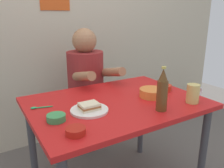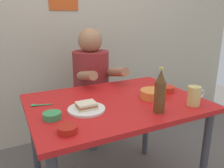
# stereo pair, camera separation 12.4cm
# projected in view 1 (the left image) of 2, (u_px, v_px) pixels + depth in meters

# --- Properties ---
(wall_back) EXTENTS (4.40, 0.09, 2.60)m
(wall_back) POSITION_uv_depth(u_px,v_px,m) (58.00, 12.00, 2.19)
(wall_back) COLOR #BCB299
(wall_back) RESTS_ON ground
(dining_table) EXTENTS (1.10, 0.80, 0.74)m
(dining_table) POSITION_uv_depth(u_px,v_px,m) (116.00, 114.00, 1.52)
(dining_table) COLOR red
(dining_table) RESTS_ON ground
(stool) EXTENTS (0.34, 0.34, 0.45)m
(stool) POSITION_uv_depth(u_px,v_px,m) (87.00, 117.00, 2.16)
(stool) COLOR #4C4C51
(stool) RESTS_ON ground
(person_seated) EXTENTS (0.33, 0.56, 0.72)m
(person_seated) POSITION_uv_depth(u_px,v_px,m) (86.00, 75.00, 2.03)
(person_seated) COLOR maroon
(person_seated) RESTS_ON stool
(plate_orange) EXTENTS (0.22, 0.22, 0.01)m
(plate_orange) POSITION_uv_depth(u_px,v_px,m) (89.00, 110.00, 1.32)
(plate_orange) COLOR silver
(plate_orange) RESTS_ON dining_table
(sandwich) EXTENTS (0.11, 0.09, 0.04)m
(sandwich) POSITION_uv_depth(u_px,v_px,m) (89.00, 106.00, 1.32)
(sandwich) COLOR beige
(sandwich) RESTS_ON plate_orange
(beer_mug) EXTENTS (0.13, 0.08, 0.12)m
(beer_mug) POSITION_uv_depth(u_px,v_px,m) (193.00, 93.00, 1.44)
(beer_mug) COLOR #D1BC66
(beer_mug) RESTS_ON dining_table
(beer_bottle) EXTENTS (0.06, 0.06, 0.26)m
(beer_bottle) POSITION_uv_depth(u_px,v_px,m) (162.00, 91.00, 1.31)
(beer_bottle) COLOR #593819
(beer_bottle) RESTS_ON dining_table
(soup_bowl_orange) EXTENTS (0.17, 0.17, 0.05)m
(soup_bowl_orange) POSITION_uv_depth(u_px,v_px,m) (152.00, 92.00, 1.55)
(soup_bowl_orange) COLOR orange
(soup_bowl_orange) RESTS_ON dining_table
(sambal_bowl_red) EXTENTS (0.10, 0.10, 0.03)m
(sambal_bowl_red) POSITION_uv_depth(u_px,v_px,m) (76.00, 131.00, 1.07)
(sambal_bowl_red) COLOR #B21E14
(sambal_bowl_red) RESTS_ON dining_table
(sauce_bowl_chili) EXTENTS (0.11, 0.11, 0.04)m
(sauce_bowl_chili) POSITION_uv_depth(u_px,v_px,m) (164.00, 87.00, 1.69)
(sauce_bowl_chili) COLOR red
(sauce_bowl_chili) RESTS_ON dining_table
(dip_bowl_green) EXTENTS (0.10, 0.10, 0.03)m
(dip_bowl_green) POSITION_uv_depth(u_px,v_px,m) (56.00, 117.00, 1.20)
(dip_bowl_green) COLOR #388C4C
(dip_bowl_green) RESTS_ON dining_table
(spoon) EXTENTS (0.13, 0.04, 0.01)m
(spoon) POSITION_uv_depth(u_px,v_px,m) (37.00, 108.00, 1.36)
(spoon) COLOR #26A559
(spoon) RESTS_ON dining_table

